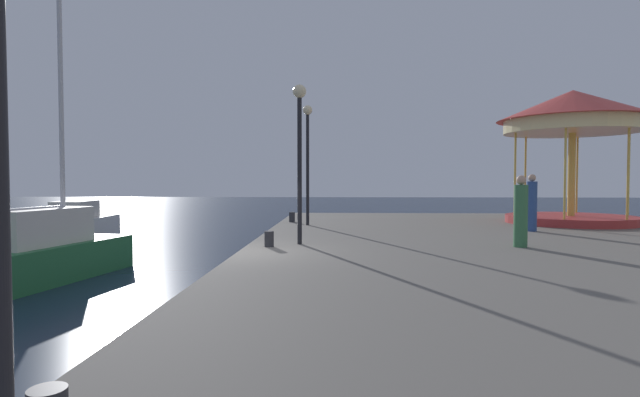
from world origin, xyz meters
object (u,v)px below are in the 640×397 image
at_px(lamp_post_mid_promenade, 300,135).
at_px(person_by_the_water, 532,204).
at_px(bollard_south, 269,239).
at_px(person_near_carousel, 521,213).
at_px(sailboat_green, 33,255).
at_px(motorboat_white, 79,227).
at_px(bollard_center, 292,217).
at_px(lamp_post_far_end, 308,144).
at_px(carousel, 573,125).

height_order(lamp_post_mid_promenade, person_by_the_water, lamp_post_mid_promenade).
distance_m(bollard_south, person_near_carousel, 6.44).
bearing_deg(person_near_carousel, sailboat_green, -174.40).
distance_m(bollard_south, person_by_the_water, 9.22).
relative_size(motorboat_white, bollard_center, 10.92).
bearing_deg(lamp_post_mid_promenade, sailboat_green, -166.47).
distance_m(lamp_post_far_end, bollard_center, 3.24).
relative_size(lamp_post_mid_promenade, person_by_the_water, 2.23).
xyz_separation_m(lamp_post_far_end, bollard_center, (-0.72, 1.34, -2.86)).
xyz_separation_m(carousel, person_by_the_water, (-2.71, -3.11, -2.98)).
height_order(bollard_center, person_near_carousel, person_near_carousel).
xyz_separation_m(sailboat_green, person_near_carousel, (11.98, 1.17, 0.96)).
bearing_deg(carousel, lamp_post_mid_promenade, -146.39).
bearing_deg(person_by_the_water, motorboat_white, 171.37).
bearing_deg(person_near_carousel, bollard_south, -178.16).
height_order(person_by_the_water, person_near_carousel, person_by_the_water).
distance_m(motorboat_white, bollard_south, 10.90).
distance_m(sailboat_green, person_near_carousel, 12.08).
height_order(lamp_post_far_end, person_by_the_water, lamp_post_far_end).
distance_m(carousel, bollard_south, 13.62).
bearing_deg(carousel, bollard_south, -146.17).
height_order(motorboat_white, sailboat_green, sailboat_green).
xyz_separation_m(carousel, person_near_carousel, (-4.49, -7.10, -3.01)).
relative_size(lamp_post_mid_promenade, person_near_carousel, 2.31).
bearing_deg(bollard_south, lamp_post_mid_promenade, 36.82).
height_order(motorboat_white, bollard_center, motorboat_white).
xyz_separation_m(bollard_south, person_near_carousel, (6.40, 0.21, 0.66)).
relative_size(motorboat_white, carousel, 0.77).
bearing_deg(bollard_center, lamp_post_mid_promenade, -82.82).
relative_size(carousel, bollard_center, 14.18).
bearing_deg(person_by_the_water, bollard_center, 158.61).
height_order(motorboat_white, lamp_post_far_end, lamp_post_far_end).
bearing_deg(lamp_post_mid_promenade, lamp_post_far_end, 91.50).
distance_m(motorboat_white, sailboat_green, 8.26).
xyz_separation_m(sailboat_green, carousel, (16.48, 8.27, 3.97)).
bearing_deg(lamp_post_mid_promenade, person_by_the_water, 26.04).
height_order(sailboat_green, person_by_the_water, sailboat_green).
bearing_deg(person_by_the_water, sailboat_green, -159.46).
xyz_separation_m(motorboat_white, person_by_the_water, (16.75, -2.54, 1.04)).
xyz_separation_m(bollard_south, person_by_the_water, (8.19, 4.19, 0.69)).
distance_m(person_by_the_water, person_near_carousel, 4.37).
relative_size(motorboat_white, sailboat_green, 0.58).
relative_size(motorboat_white, person_by_the_water, 2.30).
relative_size(bollard_center, person_near_carousel, 0.22).
relative_size(sailboat_green, lamp_post_far_end, 1.66).
height_order(motorboat_white, bollard_south, motorboat_white).
relative_size(sailboat_green, lamp_post_mid_promenade, 1.77).
xyz_separation_m(carousel, lamp_post_mid_promenade, (-10.16, -6.75, -0.98)).
xyz_separation_m(lamp_post_far_end, person_by_the_water, (7.59, -1.91, -2.17)).
xyz_separation_m(motorboat_white, lamp_post_far_end, (9.16, -0.63, 3.21)).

